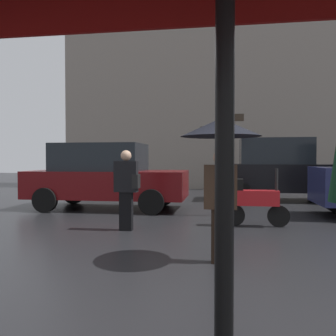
# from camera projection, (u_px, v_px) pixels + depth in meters

# --- Properties ---
(ground_plane) EXTENTS (60.00, 60.00, 0.00)m
(ground_plane) POSITION_uv_depth(u_px,v_px,m) (168.00, 329.00, 2.98)
(ground_plane) COLOR black
(pedestrian_with_umbrella) EXTENTS (1.11, 1.11, 2.00)m
(pedestrian_with_umbrella) POSITION_uv_depth(u_px,v_px,m) (221.00, 144.00, 4.85)
(pedestrian_with_umbrella) COLOR black
(pedestrian_with_umbrella) RESTS_ON ground
(pedestrian_with_bag) EXTENTS (0.50, 0.24, 1.61)m
(pedestrian_with_bag) POSITION_uv_depth(u_px,v_px,m) (127.00, 185.00, 7.08)
(pedestrian_with_bag) COLOR black
(pedestrian_with_bag) RESTS_ON ground
(parked_scooter) EXTENTS (1.39, 0.32, 1.23)m
(parked_scooter) POSITION_uv_depth(u_px,v_px,m) (254.00, 200.00, 7.51)
(parked_scooter) COLOR black
(parked_scooter) RESTS_ON ground
(parked_car_left) EXTENTS (4.24, 1.88, 2.13)m
(parked_car_left) POSITION_uv_depth(u_px,v_px,m) (279.00, 170.00, 12.09)
(parked_car_left) COLOR black
(parked_car_left) RESTS_ON ground
(parked_car_right) EXTENTS (4.48, 2.05, 1.87)m
(parked_car_right) POSITION_uv_depth(u_px,v_px,m) (106.00, 176.00, 10.15)
(parked_car_right) COLOR #590C0F
(parked_car_right) RESTS_ON ground
(street_signpost) EXTENTS (1.08, 0.08, 2.72)m
(street_signpost) POSITION_uv_depth(u_px,v_px,m) (221.00, 150.00, 8.84)
(street_signpost) COLOR black
(street_signpost) RESTS_ON ground
(building_block) EXTENTS (14.47, 3.06, 15.33)m
(building_block) POSITION_uv_depth(u_px,v_px,m) (213.00, 36.00, 17.85)
(building_block) COLOR gray
(building_block) RESTS_ON ground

